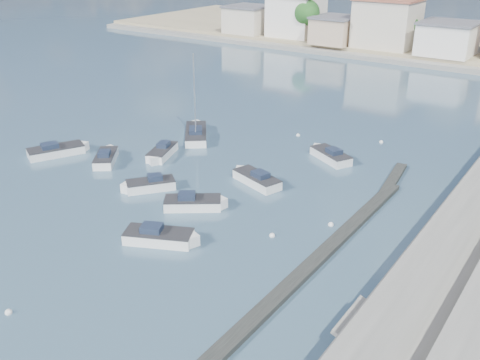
# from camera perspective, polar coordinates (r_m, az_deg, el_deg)

# --- Properties ---
(ground) EXTENTS (400.00, 400.00, 0.00)m
(ground) POSITION_cam_1_polar(r_m,az_deg,el_deg) (63.91, 15.50, 6.04)
(ground) COLOR #27394E
(ground) RESTS_ON ground
(breakwater) EXTENTS (2.00, 31.02, 0.35)m
(breakwater) POSITION_cam_1_polar(r_m,az_deg,el_deg) (38.05, 10.49, -5.98)
(breakwater) COLOR black
(breakwater) RESTS_ON ground
(far_shore_quay) EXTENTS (160.00, 2.50, 0.80)m
(far_shore_quay) POSITION_cam_1_polar(r_m,az_deg,el_deg) (92.76, 22.48, 10.90)
(far_shore_quay) COLOR slate
(far_shore_quay) RESTS_ON ground
(motorboat_a) EXTENTS (3.97, 4.41, 1.48)m
(motorboat_a) POSITION_cam_1_polar(r_m,az_deg,el_deg) (51.72, -14.07, 2.34)
(motorboat_a) COLOR white
(motorboat_a) RESTS_ON ground
(motorboat_b) EXTENTS (4.56, 4.03, 1.48)m
(motorboat_b) POSITION_cam_1_polar(r_m,az_deg,el_deg) (41.61, -4.72, -2.51)
(motorboat_b) COLOR white
(motorboat_b) RESTS_ON ground
(motorboat_c) EXTENTS (5.18, 3.09, 1.48)m
(motorboat_c) POSITION_cam_1_polar(r_m,az_deg,el_deg) (45.69, 1.62, 0.12)
(motorboat_c) COLOR white
(motorboat_c) RESTS_ON ground
(motorboat_d) EXTENTS (3.73, 4.14, 1.48)m
(motorboat_d) POSITION_cam_1_polar(r_m,az_deg,el_deg) (45.10, -9.79, -0.59)
(motorboat_d) COLOR white
(motorboat_d) RESTS_ON ground
(motorboat_e) EXTENTS (4.09, 5.69, 1.48)m
(motorboat_e) POSITION_cam_1_polar(r_m,az_deg,el_deg) (54.71, -18.74, 2.98)
(motorboat_e) COLOR white
(motorboat_e) RESTS_ON ground
(motorboat_f) EXTENTS (4.85, 3.71, 1.48)m
(motorboat_f) POSITION_cam_1_polar(r_m,az_deg,el_deg) (51.40, 9.49, 2.61)
(motorboat_f) COLOR white
(motorboat_f) RESTS_ON ground
(motorboat_g) EXTENTS (3.07, 4.80, 1.48)m
(motorboat_g) POSITION_cam_1_polar(r_m,az_deg,el_deg) (51.72, -8.38, 2.83)
(motorboat_g) COLOR white
(motorboat_g) RESTS_ON ground
(motorboat_h) EXTENTS (5.15, 3.69, 1.48)m
(motorboat_h) POSITION_cam_1_polar(r_m,az_deg,el_deg) (37.31, -8.27, -6.09)
(motorboat_h) COLOR white
(motorboat_h) RESTS_ON ground
(sailboat) EXTENTS (5.65, 6.28, 9.00)m
(sailboat) POSITION_cam_1_polar(r_m,az_deg,el_deg) (56.74, -4.72, 5.01)
(sailboat) COLOR white
(sailboat) RESTS_ON ground
(mooring_buoys) EXTENTS (18.92, 38.67, 0.41)m
(mooring_buoys) POSITION_cam_1_polar(r_m,az_deg,el_deg) (41.06, 5.21, -3.44)
(mooring_buoys) COLOR white
(mooring_buoys) RESTS_ON ground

